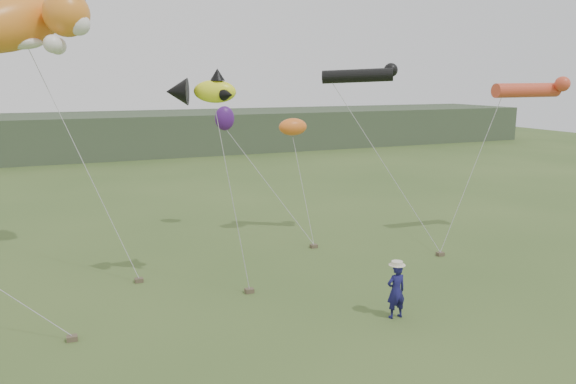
# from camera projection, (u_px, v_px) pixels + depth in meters

# --- Properties ---
(ground) EXTENTS (120.00, 120.00, 0.00)m
(ground) POSITION_uv_depth(u_px,v_px,m) (360.00, 323.00, 17.52)
(ground) COLOR #385123
(ground) RESTS_ON ground
(headland) EXTENTS (90.00, 13.00, 4.00)m
(headland) POSITION_uv_depth(u_px,v_px,m) (107.00, 135.00, 56.22)
(headland) COLOR #2D3D28
(headland) RESTS_ON ground
(festival_attendant) EXTENTS (0.66, 0.44, 1.79)m
(festival_attendant) POSITION_uv_depth(u_px,v_px,m) (396.00, 291.00, 17.73)
(festival_attendant) COLOR #16154E
(festival_attendant) RESTS_ON ground
(sandbag_anchors) EXTENTS (15.25, 5.73, 0.16)m
(sandbag_anchors) POSITION_uv_depth(u_px,v_px,m) (259.00, 277.00, 21.34)
(sandbag_anchors) COLOR brown
(sandbag_anchors) RESTS_ON ground
(cat_kite) EXTENTS (6.22, 4.48, 3.37)m
(cat_kite) POSITION_uv_depth(u_px,v_px,m) (24.00, 21.00, 21.42)
(cat_kite) COLOR orange
(cat_kite) RESTS_ON ground
(fish_kite) EXTENTS (2.50, 1.65, 1.22)m
(fish_kite) POSITION_uv_depth(u_px,v_px,m) (201.00, 91.00, 18.76)
(fish_kite) COLOR yellow
(fish_kite) RESTS_ON ground
(tube_kites) EXTENTS (10.52, 4.83, 1.53)m
(tube_kites) POSITION_uv_depth(u_px,v_px,m) (460.00, 83.00, 25.18)
(tube_kites) COLOR black
(tube_kites) RESTS_ON ground
(misc_kites) EXTENTS (3.80, 2.81, 1.31)m
(misc_kites) POSITION_uv_depth(u_px,v_px,m) (262.00, 123.00, 26.32)
(misc_kites) COLOR orange
(misc_kites) RESTS_ON ground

